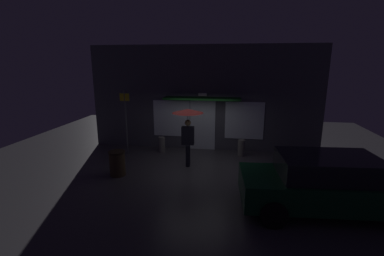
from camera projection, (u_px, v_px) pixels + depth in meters
ground_plane at (196, 167)px, 10.01m from camera, size 18.00×18.00×0.00m
building_facade at (203, 99)px, 11.74m from camera, size 9.95×1.00×4.50m
person_with_umbrella at (188, 123)px, 9.77m from camera, size 1.13×1.13×2.15m
parked_car at (326, 183)px, 6.88m from camera, size 4.36×2.16×1.50m
street_sign_post at (126, 119)px, 11.16m from camera, size 0.40×0.07×2.65m
sidewalk_bollard at (162, 145)px, 11.62m from camera, size 0.27×0.27×0.66m
sidewalk_bollard_2 at (241, 148)px, 11.11m from camera, size 0.28×0.28×0.68m
trash_bin at (117, 163)px, 9.19m from camera, size 0.55×0.55×0.85m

